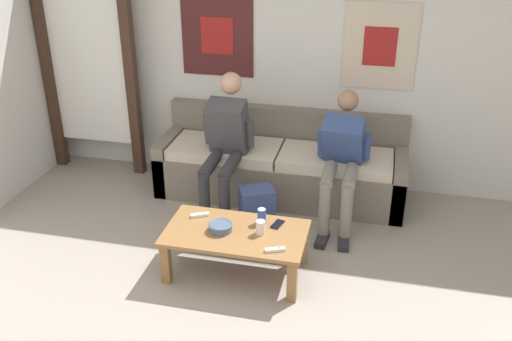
# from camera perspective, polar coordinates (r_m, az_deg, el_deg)

# --- Properties ---
(wall_back) EXTENTS (10.00, 0.07, 2.55)m
(wall_back) POSITION_cam_1_polar(r_m,az_deg,el_deg) (5.50, 2.15, 11.46)
(wall_back) COLOR silver
(wall_back) RESTS_ON ground_plane
(door_frame) EXTENTS (1.00, 0.10, 2.15)m
(door_frame) POSITION_cam_1_polar(r_m,az_deg,el_deg) (5.96, -16.50, 10.80)
(door_frame) COLOR #382319
(door_frame) RESTS_ON ground_plane
(couch) EXTENTS (2.34, 0.72, 0.79)m
(couch) POSITION_cam_1_polar(r_m,az_deg,el_deg) (5.49, 2.51, 0.34)
(couch) COLOR #70665B
(couch) RESTS_ON ground_plane
(coffee_table) EXTENTS (1.07, 0.59, 0.37)m
(coffee_table) POSITION_cam_1_polar(r_m,az_deg,el_deg) (4.35, -2.04, -6.79)
(coffee_table) COLOR olive
(coffee_table) RESTS_ON ground_plane
(person_seated_adult) EXTENTS (0.47, 0.90, 1.23)m
(person_seated_adult) POSITION_cam_1_polar(r_m,az_deg,el_deg) (5.11, -3.08, 3.04)
(person_seated_adult) COLOR #2D2D33
(person_seated_adult) RESTS_ON ground_plane
(person_seated_teen) EXTENTS (0.47, 0.92, 1.12)m
(person_seated_teen) POSITION_cam_1_polar(r_m,az_deg,el_deg) (4.97, 8.61, 1.49)
(person_seated_teen) COLOR gray
(person_seated_teen) RESTS_ON ground_plane
(backpack) EXTENTS (0.35, 0.32, 0.40)m
(backpack) POSITION_cam_1_polar(r_m,az_deg,el_deg) (4.92, 0.12, -4.09)
(backpack) COLOR navy
(backpack) RESTS_ON ground_plane
(ceramic_bowl) EXTENTS (0.18, 0.18, 0.06)m
(ceramic_bowl) POSITION_cam_1_polar(r_m,az_deg,el_deg) (4.32, -3.56, -5.63)
(ceramic_bowl) COLOR #475B75
(ceramic_bowl) RESTS_ON coffee_table
(pillar_candle) EXTENTS (0.07, 0.07, 0.12)m
(pillar_candle) POSITION_cam_1_polar(r_m,az_deg,el_deg) (4.26, 0.47, -5.71)
(pillar_candle) COLOR silver
(pillar_candle) RESTS_ON coffee_table
(drink_can_blue) EXTENTS (0.07, 0.07, 0.12)m
(drink_can_blue) POSITION_cam_1_polar(r_m,az_deg,el_deg) (4.39, 0.57, -4.58)
(drink_can_blue) COLOR #28479E
(drink_can_blue) RESTS_ON coffee_table
(game_controller_near_left) EXTENTS (0.15, 0.09, 0.03)m
(game_controller_near_left) POSITION_cam_1_polar(r_m,az_deg,el_deg) (4.09, 1.93, -7.93)
(game_controller_near_left) COLOR white
(game_controller_near_left) RESTS_ON coffee_table
(game_controller_near_right) EXTENTS (0.14, 0.10, 0.03)m
(game_controller_near_right) POSITION_cam_1_polar(r_m,az_deg,el_deg) (4.52, -5.64, -4.45)
(game_controller_near_right) COLOR white
(game_controller_near_right) RESTS_ON coffee_table
(cell_phone) EXTENTS (0.10, 0.15, 0.01)m
(cell_phone) POSITION_cam_1_polar(r_m,az_deg,el_deg) (4.40, 2.17, -5.39)
(cell_phone) COLOR black
(cell_phone) RESTS_ON coffee_table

